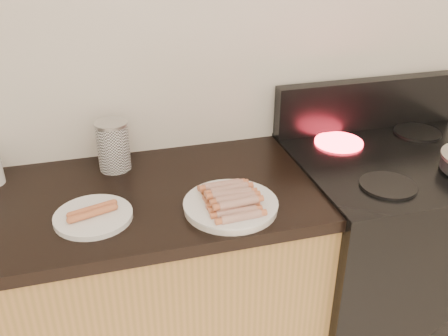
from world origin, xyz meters
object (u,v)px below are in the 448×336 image
object	(u,v)px
stove	(385,259)
canister	(113,146)
main_plate	(231,206)
side_plate	(93,216)

from	to	relation	value
stove	canister	bearing A→B (deg)	167.95
main_plate	side_plate	size ratio (longest dim) A/B	1.23
stove	side_plate	xyz separation A→B (m)	(-1.09, -0.09, 0.45)
side_plate	canister	size ratio (longest dim) A/B	1.32
stove	main_plate	xyz separation A→B (m)	(-0.69, -0.15, 0.45)
stove	main_plate	bearing A→B (deg)	-168.05
main_plate	canister	world-z (taller)	canister
stove	canister	xyz separation A→B (m)	(-1.00, 0.21, 0.53)
main_plate	side_plate	bearing A→B (deg)	172.03
stove	main_plate	size ratio (longest dim) A/B	3.25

